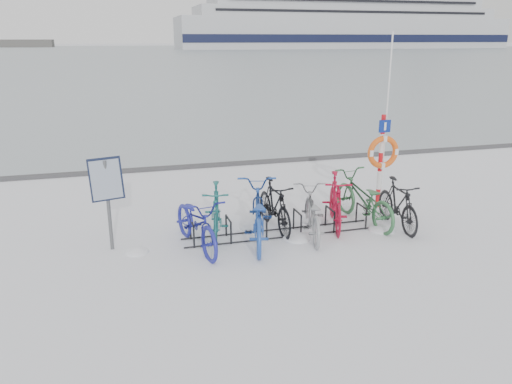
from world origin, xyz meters
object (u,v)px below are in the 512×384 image
info_board (107,185)px  lifebuoy_station (383,152)px  bike_rack (281,226)px  cruise_ferry (345,17)px

info_board → lifebuoy_station: (6.07, 0.86, 0.05)m
bike_rack → cruise_ferry: (89.89, 188.97, 12.21)m
lifebuoy_station → cruise_ferry: size_ratio=0.03×
cruise_ferry → bike_rack: bearing=-115.4°
cruise_ferry → info_board: bearing=-116.3°
bike_rack → info_board: info_board is taller
lifebuoy_station → cruise_ferry: 207.50m
info_board → bike_rack: bearing=-16.8°
bike_rack → info_board: bearing=178.0°
info_board → lifebuoy_station: size_ratio=0.45×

